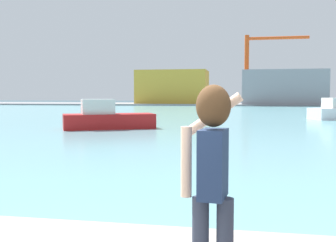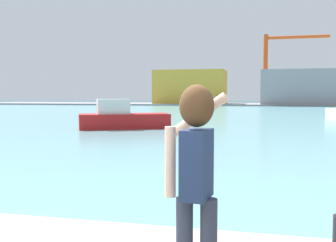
# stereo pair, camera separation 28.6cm
# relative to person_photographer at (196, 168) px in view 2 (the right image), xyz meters

# --- Properties ---
(ground_plane) EXTENTS (220.00, 220.00, 0.00)m
(ground_plane) POSITION_rel_person_photographer_xyz_m (-0.95, 49.65, -1.72)
(ground_plane) COLOR #334751
(harbor_water) EXTENTS (140.00, 100.00, 0.02)m
(harbor_water) POSITION_rel_person_photographer_xyz_m (-0.95, 51.65, -1.71)
(harbor_water) COLOR #6BA8B2
(harbor_water) RESTS_ON ground_plane
(far_shore_dock) EXTENTS (140.00, 20.00, 0.35)m
(far_shore_dock) POSITION_rel_person_photographer_xyz_m (-0.95, 91.65, -1.54)
(far_shore_dock) COLOR gray
(far_shore_dock) RESTS_ON ground_plane
(person_photographer) EXTENTS (0.53, 0.56, 1.74)m
(person_photographer) POSITION_rel_person_photographer_xyz_m (0.00, 0.00, 0.00)
(person_photographer) COLOR #2D3342
(person_photographer) RESTS_ON quay_promenade
(boat_moored) EXTENTS (6.47, 4.80, 2.02)m
(boat_moored) POSITION_rel_person_photographer_xyz_m (-8.86, 22.77, -0.98)
(boat_moored) COLOR #B21919
(boat_moored) RESTS_ON harbor_water
(warehouse_left) EXTENTS (16.37, 9.95, 7.77)m
(warehouse_left) POSITION_rel_person_photographer_xyz_m (-15.93, 90.24, 2.52)
(warehouse_left) COLOR gold
(warehouse_left) RESTS_ON far_shore_dock
(warehouse_right) EXTENTS (17.75, 11.27, 7.41)m
(warehouse_right) POSITION_rel_person_photographer_xyz_m (9.10, 88.74, 2.34)
(warehouse_right) COLOR gray
(warehouse_right) RESTS_ON far_shore_dock
(port_crane) EXTENTS (13.93, 1.00, 15.49)m
(port_crane) POSITION_rel_person_photographer_xyz_m (3.23, 89.27, 8.45)
(port_crane) COLOR #D84C19
(port_crane) RESTS_ON far_shore_dock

